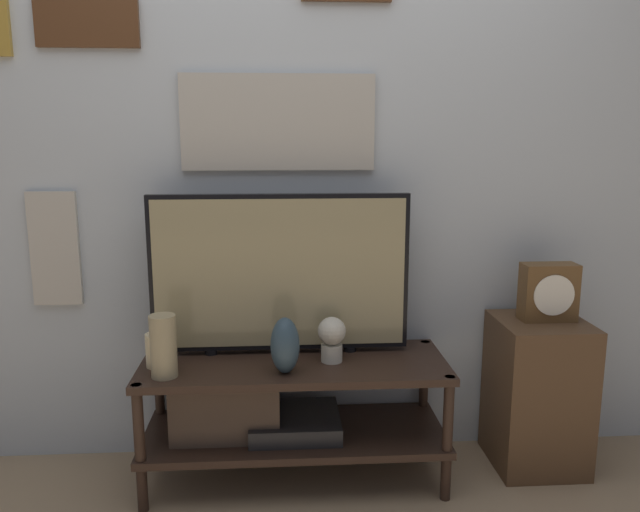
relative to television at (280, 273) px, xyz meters
The scene contains 9 objects.
wall_back 0.55m from the television, 76.11° to the left, with size 6.40×0.08×2.70m.
media_console 0.53m from the television, 113.22° to the right, with size 1.21×0.46×0.50m.
television is the anchor object (origin of this frame).
vase_tall_ceramic 0.53m from the television, 152.29° to the right, with size 0.10×0.10×0.24m.
vase_urn_stoneware 0.32m from the television, 86.03° to the right, with size 0.11×0.13×0.21m.
candle_jar 0.56m from the television, 166.01° to the right, with size 0.09×0.09×0.13m.
decorative_bust 0.33m from the television, 28.82° to the right, with size 0.11×0.11×0.18m.
side_table 1.19m from the television, ahead, with size 0.36×0.36×0.63m.
mantel_clock 1.10m from the television, ahead, with size 0.22×0.11×0.24m.
Camera 1 is at (-0.05, -2.07, 1.38)m, focal length 35.00 mm.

